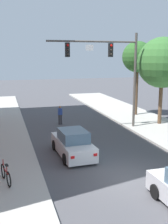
% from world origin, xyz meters
% --- Properties ---
extents(ground_plane, '(120.00, 120.00, 0.00)m').
position_xyz_m(ground_plane, '(0.00, 0.00, 0.00)').
color(ground_plane, '#4C4C51').
extents(traffic_signal_mast, '(7.20, 0.38, 7.50)m').
position_xyz_m(traffic_signal_mast, '(2.54, 9.00, 5.37)').
color(traffic_signal_mast, '#514C47').
rests_on(traffic_signal_mast, sidewalk_right).
extents(car_lead_white, '(1.99, 4.31, 1.60)m').
position_xyz_m(car_lead_white, '(-1.82, 3.97, 0.72)').
color(car_lead_white, silver).
rests_on(car_lead_white, ground).
extents(pedestrian_crossing_road, '(0.36, 0.22, 1.64)m').
position_xyz_m(pedestrian_crossing_road, '(-0.98, 11.95, 0.91)').
color(pedestrian_crossing_road, '#333338').
rests_on(pedestrian_crossing_road, ground).
extents(bicycle_leaning, '(0.45, 1.74, 0.98)m').
position_xyz_m(bicycle_leaning, '(-5.75, 0.93, 0.54)').
color(bicycle_leaning, black).
rests_on(bicycle_leaning, sidewalk_left).
extents(street_tree_second, '(4.21, 4.21, 7.29)m').
position_xyz_m(street_tree_second, '(7.19, 9.25, 5.32)').
color(street_tree_second, brown).
rests_on(street_tree_second, sidewalk_right).
extents(street_tree_third, '(2.96, 2.96, 7.13)m').
position_xyz_m(street_tree_third, '(6.92, 13.28, 5.74)').
color(street_tree_third, brown).
rests_on(street_tree_third, sidewalk_right).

